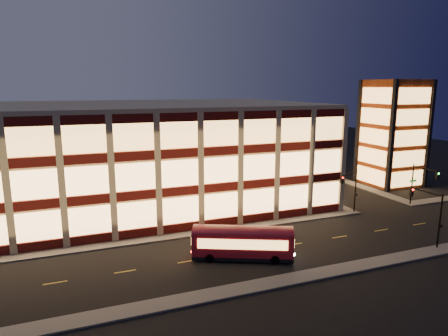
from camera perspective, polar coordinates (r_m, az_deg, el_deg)
name	(u,v)px	position (r m, az deg, el deg)	size (l,w,h in m)	color
ground	(190,238)	(46.12, -4.91, -9.88)	(200.00, 200.00, 0.00)	black
sidewalk_office_south	(162,238)	(46.32, -8.89, -9.78)	(54.00, 2.00, 0.15)	#514F4C
sidewalk_office_east	(290,185)	(69.95, 9.37, -2.47)	(2.00, 30.00, 0.15)	#514F4C
sidewalk_tower_south	(442,199)	(68.98, 28.68, -3.96)	(14.00, 2.00, 0.15)	#514F4C
sidewalk_tower_west	(342,180)	(76.03, 16.54, -1.68)	(2.00, 30.00, 0.15)	#514F4C
sidewalk_near	(234,290)	(34.93, 1.41, -17.08)	(100.00, 2.00, 0.15)	#514F4C
office_building	(137,153)	(59.65, -12.34, 2.04)	(50.45, 30.45, 14.50)	tan
stair_tower	(392,133)	(74.71, 22.93, 4.61)	(8.60, 8.60, 18.00)	#8C3814
traffic_signal_far	(351,185)	(55.19, 17.65, -2.32)	(3.79, 1.87, 6.00)	black
traffic_signal_right	(421,179)	(62.23, 26.29, -1.46)	(1.20, 4.37, 6.00)	black
traffic_signal_near	(429,207)	(48.24, 27.26, -5.02)	(0.32, 4.45, 6.00)	black
trolley_bus	(243,241)	(40.14, 2.68, -10.35)	(9.99, 6.40, 3.34)	maroon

